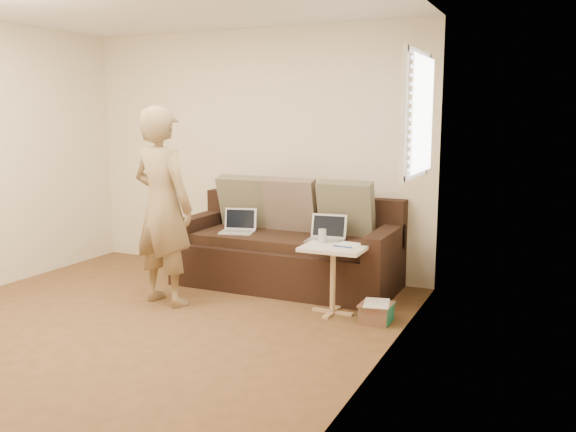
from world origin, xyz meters
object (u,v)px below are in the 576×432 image
object	(u,v)px
sofa	(287,244)
drinking_glass	(322,236)
laptop_silver	(325,242)
striped_box	(376,312)
person	(163,207)
laptop_white	(237,233)
side_table	(333,280)

from	to	relation	value
sofa	drinking_glass	distance (m)	0.80
laptop_silver	striped_box	xyz separation A→B (m)	(0.67, -0.54, -0.44)
person	drinking_glass	size ratio (longest dim) A/B	14.85
person	striped_box	world-z (taller)	person
person	striped_box	size ratio (longest dim) A/B	6.82
laptop_white	side_table	distance (m)	1.35
striped_box	laptop_silver	bearing A→B (deg)	141.20
side_table	drinking_glass	distance (m)	0.40
laptop_silver	drinking_glass	size ratio (longest dim) A/B	2.88
person	drinking_glass	xyz separation A→B (m)	(1.35, 0.47, -0.24)
sofa	laptop_silver	size ratio (longest dim) A/B	6.38
person	side_table	distance (m)	1.65
side_table	drinking_glass	xyz separation A→B (m)	(-0.15, 0.12, 0.35)
side_table	striped_box	xyz separation A→B (m)	(0.41, -0.07, -0.21)
laptop_silver	sofa	bearing A→B (deg)	155.96
striped_box	drinking_glass	bearing A→B (deg)	161.64
side_table	striped_box	bearing A→B (deg)	-9.15
laptop_silver	drinking_glass	xyz separation A→B (m)	(0.11, -0.36, 0.13)
sofa	laptop_white	bearing A→B (deg)	-167.09
laptop_silver	person	xyz separation A→B (m)	(-1.23, -0.83, 0.37)
sofa	person	world-z (taller)	person
side_table	striped_box	distance (m)	0.47
sofa	drinking_glass	world-z (taller)	sofa
person	striped_box	xyz separation A→B (m)	(1.91, 0.29, -0.81)
laptop_white	side_table	world-z (taller)	laptop_white
sofa	person	distance (m)	1.33
laptop_white	drinking_glass	distance (m)	1.15
sofa	person	bearing A→B (deg)	-128.21
laptop_silver	drinking_glass	bearing A→B (deg)	-78.35
drinking_glass	laptop_white	bearing A→B (deg)	160.03
laptop_silver	side_table	size ratio (longest dim) A/B	0.59
sofa	striped_box	distance (m)	1.37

